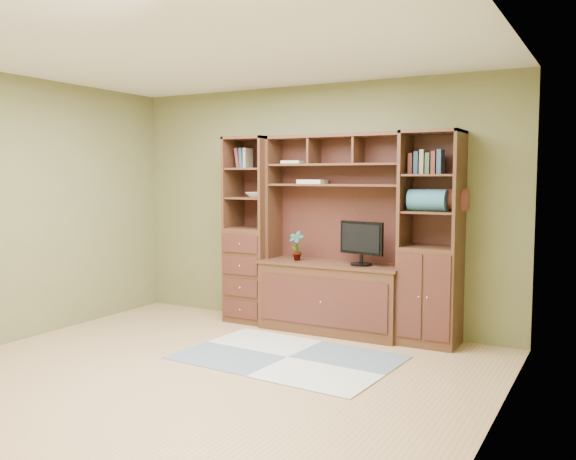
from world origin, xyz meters
The scene contains 11 objects.
room centered at (0.00, 0.00, 1.30)m, with size 4.60×4.10×2.64m.
center_hutch centered at (0.33, 1.73, 1.02)m, with size 1.54×0.53×2.05m, color #492A19.
left_tower centered at (-0.67, 1.77, 1.02)m, with size 0.50×0.45×2.05m, color #492A19.
right_tower centered at (1.36, 1.77, 1.02)m, with size 0.55×0.45×2.05m, color #492A19.
rug centered at (0.38, 0.70, 0.01)m, with size 1.87×1.25×0.01m, color #A4AAAA.
monitor centered at (0.67, 1.70, 1.03)m, with size 0.50×0.22×0.61m, color black.
orchid centered at (-0.06, 1.70, 0.89)m, with size 0.17×0.11×0.31m, color #9F6036.
magazines centered at (0.06, 1.82, 1.56)m, with size 0.28×0.20×0.04m, color beige.
bowl centered at (-0.60, 1.77, 1.42)m, with size 0.22×0.22×0.05m, color white.
blanket_teal centered at (1.33, 1.73, 1.39)m, with size 0.36×0.21×0.21m, color #316E82.
blanket_red centered at (1.48, 1.85, 1.40)m, with size 0.38×0.21×0.21m, color brown.
Camera 1 is at (2.93, -3.96, 1.62)m, focal length 38.00 mm.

